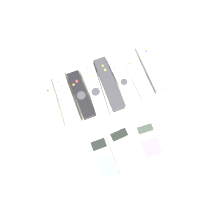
{
  "coord_description": "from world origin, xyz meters",
  "views": [
    {
      "loc": [
        -0.11,
        -0.25,
        1.03
      ],
      "look_at": [
        0.0,
        0.03,
        0.01
      ],
      "focal_mm": 50.0,
      "sensor_mm": 36.0,
      "label": 1
    }
  ],
  "objects_px": {
    "calculator_0": "(104,159)",
    "remote_2": "(81,95)",
    "remote_4": "(109,84)",
    "remote_7": "(151,68)",
    "remote_0": "(51,104)",
    "calculator_2": "(149,140)",
    "remote_3": "(95,90)",
    "remote_6": "(137,74)",
    "calculator_1": "(125,147)",
    "remote_5": "(123,81)",
    "remote_1": "(66,99)"
  },
  "relations": [
    {
      "from": "remote_3",
      "to": "calculator_0",
      "type": "distance_m",
      "value": 0.24
    },
    {
      "from": "remote_0",
      "to": "remote_3",
      "type": "height_order",
      "value": "remote_0"
    },
    {
      "from": "remote_1",
      "to": "calculator_1",
      "type": "xyz_separation_m",
      "value": [
        0.13,
        -0.23,
        -0.01
      ]
    },
    {
      "from": "remote_1",
      "to": "calculator_1",
      "type": "bearing_deg",
      "value": -60.43
    },
    {
      "from": "remote_0",
      "to": "remote_5",
      "type": "distance_m",
      "value": 0.26
    },
    {
      "from": "remote_1",
      "to": "remote_6",
      "type": "relative_size",
      "value": 0.95
    },
    {
      "from": "remote_4",
      "to": "calculator_2",
      "type": "bearing_deg",
      "value": -76.75
    },
    {
      "from": "remote_7",
      "to": "calculator_0",
      "type": "distance_m",
      "value": 0.36
    },
    {
      "from": "remote_1",
      "to": "calculator_1",
      "type": "height_order",
      "value": "remote_1"
    },
    {
      "from": "remote_5",
      "to": "remote_6",
      "type": "relative_size",
      "value": 1.04
    },
    {
      "from": "remote_4",
      "to": "remote_5",
      "type": "distance_m",
      "value": 0.05
    },
    {
      "from": "remote_7",
      "to": "calculator_0",
      "type": "bearing_deg",
      "value": -139.27
    },
    {
      "from": "remote_7",
      "to": "calculator_1",
      "type": "height_order",
      "value": "remote_7"
    },
    {
      "from": "remote_2",
      "to": "calculator_2",
      "type": "height_order",
      "value": "remote_2"
    },
    {
      "from": "remote_7",
      "to": "calculator_2",
      "type": "bearing_deg",
      "value": -115.34
    },
    {
      "from": "remote_6",
      "to": "remote_7",
      "type": "height_order",
      "value": "remote_6"
    },
    {
      "from": "remote_2",
      "to": "calculator_2",
      "type": "bearing_deg",
      "value": -56.31
    },
    {
      "from": "remote_5",
      "to": "remote_7",
      "type": "height_order",
      "value": "remote_7"
    },
    {
      "from": "calculator_2",
      "to": "calculator_1",
      "type": "bearing_deg",
      "value": 178.09
    },
    {
      "from": "remote_1",
      "to": "calculator_1",
      "type": "distance_m",
      "value": 0.26
    },
    {
      "from": "remote_4",
      "to": "calculator_0",
      "type": "relative_size",
      "value": 1.39
    },
    {
      "from": "remote_6",
      "to": "calculator_2",
      "type": "relative_size",
      "value": 1.63
    },
    {
      "from": "remote_4",
      "to": "calculator_2",
      "type": "relative_size",
      "value": 1.65
    },
    {
      "from": "remote_0",
      "to": "remote_4",
      "type": "relative_size",
      "value": 0.94
    },
    {
      "from": "remote_4",
      "to": "remote_7",
      "type": "distance_m",
      "value": 0.16
    },
    {
      "from": "remote_7",
      "to": "remote_6",
      "type": "bearing_deg",
      "value": -175.72
    },
    {
      "from": "calculator_0",
      "to": "remote_0",
      "type": "bearing_deg",
      "value": 114.24
    },
    {
      "from": "calculator_1",
      "to": "remote_5",
      "type": "bearing_deg",
      "value": 66.33
    },
    {
      "from": "remote_7",
      "to": "calculator_0",
      "type": "xyz_separation_m",
      "value": [
        -0.27,
        -0.24,
        -0.0
      ]
    },
    {
      "from": "remote_3",
      "to": "remote_6",
      "type": "height_order",
      "value": "remote_6"
    },
    {
      "from": "remote_2",
      "to": "calculator_1",
      "type": "height_order",
      "value": "remote_2"
    },
    {
      "from": "calculator_2",
      "to": "remote_4",
      "type": "bearing_deg",
      "value": 106.46
    },
    {
      "from": "remote_3",
      "to": "remote_5",
      "type": "xyz_separation_m",
      "value": [
        0.1,
        -0.01,
        -0.0
      ]
    },
    {
      "from": "calculator_1",
      "to": "remote_7",
      "type": "bearing_deg",
      "value": 46.86
    },
    {
      "from": "remote_4",
      "to": "remote_2",
      "type": "bearing_deg",
      "value": -178.5
    },
    {
      "from": "calculator_0",
      "to": "calculator_1",
      "type": "height_order",
      "value": "calculator_0"
    },
    {
      "from": "calculator_0",
      "to": "remote_3",
      "type": "bearing_deg",
      "value": 77.5
    },
    {
      "from": "remote_5",
      "to": "calculator_2",
      "type": "height_order",
      "value": "remote_5"
    },
    {
      "from": "remote_4",
      "to": "remote_0",
      "type": "bearing_deg",
      "value": 179.18
    },
    {
      "from": "remote_1",
      "to": "calculator_0",
      "type": "height_order",
      "value": "remote_1"
    },
    {
      "from": "remote_6",
      "to": "calculator_1",
      "type": "bearing_deg",
      "value": -123.13
    },
    {
      "from": "remote_0",
      "to": "remote_2",
      "type": "bearing_deg",
      "value": 0.02
    },
    {
      "from": "remote_2",
      "to": "remote_6",
      "type": "xyz_separation_m",
      "value": [
        0.21,
        0.0,
        0.0
      ]
    },
    {
      "from": "remote_1",
      "to": "remote_3",
      "type": "bearing_deg",
      "value": -1.31
    },
    {
      "from": "remote_7",
      "to": "remote_1",
      "type": "bearing_deg",
      "value": 179.19
    },
    {
      "from": "remote_2",
      "to": "calculator_0",
      "type": "xyz_separation_m",
      "value": [
        -0.0,
        -0.23,
        -0.0
      ]
    },
    {
      "from": "remote_0",
      "to": "remote_5",
      "type": "xyz_separation_m",
      "value": [
        0.26,
        -0.01,
        -0.0
      ]
    },
    {
      "from": "calculator_0",
      "to": "remote_4",
      "type": "bearing_deg",
      "value": 66.19
    },
    {
      "from": "remote_4",
      "to": "remote_5",
      "type": "height_order",
      "value": "remote_4"
    },
    {
      "from": "calculator_0",
      "to": "remote_2",
      "type": "bearing_deg",
      "value": 89.84
    }
  ]
}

